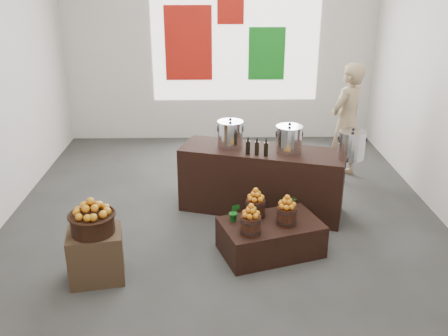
{
  "coord_description": "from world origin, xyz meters",
  "views": [
    {
      "loc": [
        -0.13,
        -6.23,
        3.24
      ],
      "look_at": [
        -0.01,
        -0.4,
        0.89
      ],
      "focal_mm": 40.0,
      "sensor_mm": 36.0,
      "label": 1
    }
  ],
  "objects_px": {
    "crate": "(96,255)",
    "stock_pot_right": "(351,146)",
    "counter": "(261,180)",
    "wicker_basket": "(93,224)",
    "stock_pot_center": "(289,140)",
    "display_table": "(270,237)",
    "shopper": "(346,122)",
    "stock_pot_left": "(230,135)"
  },
  "relations": [
    {
      "from": "stock_pot_right",
      "to": "stock_pot_center",
      "type": "bearing_deg",
      "value": 162.7
    },
    {
      "from": "crate",
      "to": "shopper",
      "type": "distance_m",
      "value": 4.52
    },
    {
      "from": "stock_pot_center",
      "to": "stock_pot_right",
      "type": "height_order",
      "value": "same"
    },
    {
      "from": "display_table",
      "to": "stock_pot_right",
      "type": "height_order",
      "value": "stock_pot_right"
    },
    {
      "from": "shopper",
      "to": "stock_pot_left",
      "type": "bearing_deg",
      "value": -13.3
    },
    {
      "from": "display_table",
      "to": "counter",
      "type": "height_order",
      "value": "counter"
    },
    {
      "from": "counter",
      "to": "shopper",
      "type": "xyz_separation_m",
      "value": [
        1.46,
        1.2,
        0.49
      ]
    },
    {
      "from": "stock_pot_center",
      "to": "stock_pot_right",
      "type": "xyz_separation_m",
      "value": [
        0.78,
        -0.24,
        0.0
      ]
    },
    {
      "from": "crate",
      "to": "stock_pot_right",
      "type": "distance_m",
      "value": 3.46
    },
    {
      "from": "wicker_basket",
      "to": "stock_pot_right",
      "type": "height_order",
      "value": "stock_pot_right"
    },
    {
      "from": "crate",
      "to": "stock_pot_right",
      "type": "bearing_deg",
      "value": 22.85
    },
    {
      "from": "counter",
      "to": "stock_pot_left",
      "type": "relative_size",
      "value": 6.47
    },
    {
      "from": "display_table",
      "to": "stock_pot_right",
      "type": "xyz_separation_m",
      "value": [
        1.11,
        0.8,
        0.89
      ]
    },
    {
      "from": "stock_pot_center",
      "to": "shopper",
      "type": "relative_size",
      "value": 0.18
    },
    {
      "from": "crate",
      "to": "display_table",
      "type": "distance_m",
      "value": 2.06
    },
    {
      "from": "stock_pot_left",
      "to": "shopper",
      "type": "distance_m",
      "value": 2.18
    },
    {
      "from": "stock_pot_center",
      "to": "shopper",
      "type": "distance_m",
      "value": 1.73
    },
    {
      "from": "counter",
      "to": "stock_pot_right",
      "type": "relative_size",
      "value": 6.47
    },
    {
      "from": "counter",
      "to": "stock_pot_right",
      "type": "xyz_separation_m",
      "value": [
        1.12,
        -0.35,
        0.63
      ]
    },
    {
      "from": "stock_pot_center",
      "to": "shopper",
      "type": "height_order",
      "value": "shopper"
    },
    {
      "from": "crate",
      "to": "counter",
      "type": "xyz_separation_m",
      "value": [
        1.98,
        1.66,
        0.17
      ]
    },
    {
      "from": "counter",
      "to": "shopper",
      "type": "bearing_deg",
      "value": 56.79
    },
    {
      "from": "stock_pot_center",
      "to": "shopper",
      "type": "bearing_deg",
      "value": 49.49
    },
    {
      "from": "stock_pot_left",
      "to": "crate",
      "type": "bearing_deg",
      "value": -130.64
    },
    {
      "from": "stock_pot_center",
      "to": "stock_pot_right",
      "type": "bearing_deg",
      "value": -17.3
    },
    {
      "from": "wicker_basket",
      "to": "shopper",
      "type": "relative_size",
      "value": 0.25
    },
    {
      "from": "wicker_basket",
      "to": "stock_pot_center",
      "type": "xyz_separation_m",
      "value": [
        2.32,
        1.55,
        0.41
      ]
    },
    {
      "from": "stock_pot_left",
      "to": "stock_pot_right",
      "type": "height_order",
      "value": "same"
    },
    {
      "from": "display_table",
      "to": "counter",
      "type": "xyz_separation_m",
      "value": [
        -0.01,
        1.15,
        0.26
      ]
    },
    {
      "from": "crate",
      "to": "counter",
      "type": "bearing_deg",
      "value": 39.94
    },
    {
      "from": "display_table",
      "to": "stock_pot_left",
      "type": "distance_m",
      "value": 1.62
    },
    {
      "from": "wicker_basket",
      "to": "shopper",
      "type": "xyz_separation_m",
      "value": [
        3.44,
        2.86,
        0.26
      ]
    },
    {
      "from": "wicker_basket",
      "to": "crate",
      "type": "bearing_deg",
      "value": 0.0
    },
    {
      "from": "crate",
      "to": "wicker_basket",
      "type": "bearing_deg",
      "value": 0.0
    },
    {
      "from": "shopper",
      "to": "crate",
      "type": "bearing_deg",
      "value": -2.87
    },
    {
      "from": "counter",
      "to": "wicker_basket",
      "type": "bearing_deg",
      "value": -122.77
    },
    {
      "from": "crate",
      "to": "stock_pot_left",
      "type": "xyz_separation_m",
      "value": [
        1.54,
        1.79,
        0.8
      ]
    },
    {
      "from": "display_table",
      "to": "counter",
      "type": "relative_size",
      "value": 0.52
    },
    {
      "from": "stock_pot_left",
      "to": "stock_pot_right",
      "type": "distance_m",
      "value": 1.63
    },
    {
      "from": "wicker_basket",
      "to": "shopper",
      "type": "bearing_deg",
      "value": 39.75
    },
    {
      "from": "stock_pot_left",
      "to": "stock_pot_center",
      "type": "height_order",
      "value": "same"
    },
    {
      "from": "stock_pot_left",
      "to": "stock_pot_center",
      "type": "xyz_separation_m",
      "value": [
        0.78,
        -0.24,
        0.0
      ]
    }
  ]
}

